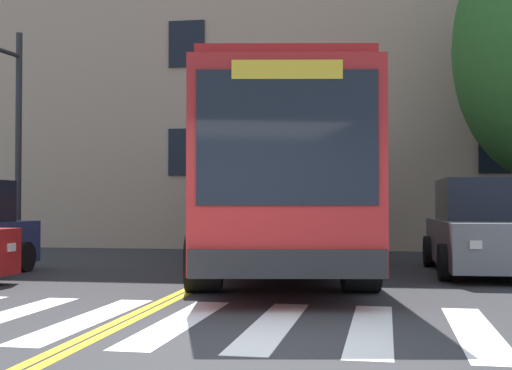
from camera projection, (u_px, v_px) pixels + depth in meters
ground_plane at (248, 347)px, 6.82m from camera, size 120.00×120.00×0.00m
crosswalk at (321, 326)px, 7.95m from camera, size 12.69×3.59×0.01m
lane_line_yellow_inner at (277, 247)px, 22.15m from camera, size 0.12×36.00×0.01m
lane_line_yellow_outer at (282, 247)px, 22.12m from camera, size 0.12×36.00×0.01m
city_bus at (277, 178)px, 14.64m from camera, size 4.26×11.77×3.44m
car_grey_far_lane at (485, 231)px, 13.94m from camera, size 2.18×4.66×1.86m
car_black_behind_bus at (336, 213)px, 24.35m from camera, size 2.41×5.09×2.15m
building_facade at (342, 74)px, 24.54m from camera, size 33.66×8.02×11.62m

